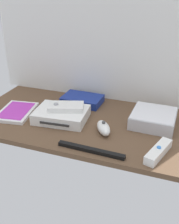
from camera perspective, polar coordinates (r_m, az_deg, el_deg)
The scene contains 10 objects.
ground_plane at distance 112.30cm, azimuth -0.00°, elevation -2.27°, with size 100.00×48.00×2.00cm, color brown.
back_wall at distance 123.37cm, azimuth 4.06°, elevation 16.70°, with size 110.00×1.20×64.00cm, color white.
game_console at distance 112.35cm, azimuth -5.92°, elevation -0.56°, with size 22.36×17.92×4.40cm.
mini_computer at distance 111.03cm, azimuth 13.31°, elevation -1.29°, with size 17.41×17.41×5.30cm.
game_case at distance 121.54cm, azimuth -15.14°, elevation 0.06°, with size 16.38×20.88×1.56cm.
network_router at distance 126.48cm, azimuth -1.53°, elevation 2.60°, with size 18.32×12.75×3.40cm.
remote_wand at distance 93.43cm, azimuth 14.31°, elevation -8.08°, with size 7.79×15.20×3.40cm.
remote_nunchuk at distance 102.77cm, azimuth 2.97°, elevation -3.35°, with size 9.03×10.81×5.10cm.
remote_classic_pad at distance 111.55cm, azimuth -5.02°, elevation 1.11°, with size 16.19×12.12×2.40cm.
sensor_bar at distance 92.72cm, azimuth 0.30°, elevation -8.01°, with size 24.00×1.80×1.40cm, color black.
Camera 1 is at (33.30, -92.16, 53.85)cm, focal length 43.39 mm.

